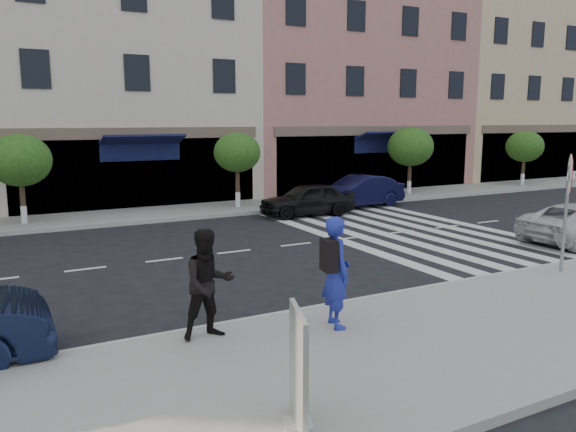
# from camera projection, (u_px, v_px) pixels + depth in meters

# --- Properties ---
(ground) EXTENTS (120.00, 120.00, 0.00)m
(ground) POSITION_uv_depth(u_px,v_px,m) (304.00, 289.00, 12.36)
(ground) COLOR black
(ground) RESTS_ON ground
(sidewalk_near) EXTENTS (60.00, 4.50, 0.15)m
(sidewalk_near) POSITION_uv_depth(u_px,v_px,m) (418.00, 346.00, 9.09)
(sidewalk_near) COLOR gray
(sidewalk_near) RESTS_ON ground
(sidewalk_far) EXTENTS (60.00, 3.00, 0.15)m
(sidewalk_far) POSITION_uv_depth(u_px,v_px,m) (165.00, 213.00, 21.92)
(sidewalk_far) COLOR gray
(sidewalk_far) RESTS_ON ground
(building_centre) EXTENTS (11.00, 9.00, 11.00)m
(building_centre) POSITION_uv_depth(u_px,v_px,m) (114.00, 80.00, 25.99)
(building_centre) COLOR beige
(building_centre) RESTS_ON ground
(building_east_mid) EXTENTS (13.00, 9.00, 13.00)m
(building_east_mid) POSITION_uv_depth(u_px,v_px,m) (333.00, 69.00, 31.37)
(building_east_mid) COLOR #B7756C
(building_east_mid) RESTS_ON ground
(building_east_far) EXTENTS (12.00, 9.00, 12.00)m
(building_east_far) POSITION_uv_depth(u_px,v_px,m) (492.00, 84.00, 37.23)
(building_east_far) COLOR #D9BA8B
(building_east_far) RESTS_ON ground
(street_tree_wb) EXTENTS (2.10, 2.10, 3.06)m
(street_tree_wb) POSITION_uv_depth(u_px,v_px,m) (20.00, 161.00, 19.06)
(street_tree_wb) COLOR #473323
(street_tree_wb) RESTS_ON sidewalk_far
(street_tree_c) EXTENTS (1.90, 1.90, 3.04)m
(street_tree_c) POSITION_uv_depth(u_px,v_px,m) (237.00, 153.00, 22.75)
(street_tree_c) COLOR #473323
(street_tree_c) RESTS_ON sidewalk_far
(street_tree_ea) EXTENTS (2.20, 2.20, 3.19)m
(street_tree_ea) POSITION_uv_depth(u_px,v_px,m) (410.00, 147.00, 26.90)
(street_tree_ea) COLOR #473323
(street_tree_ea) RESTS_ON sidewalk_far
(street_tree_eb) EXTENTS (2.00, 2.00, 2.94)m
(street_tree_eb) POSITION_uv_depth(u_px,v_px,m) (525.00, 147.00, 30.63)
(street_tree_eb) COLOR #473323
(street_tree_eb) RESTS_ON sidewalk_far
(stop_sign) EXTENTS (0.94, 0.33, 2.76)m
(stop_sign) POSITION_uv_depth(u_px,v_px,m) (569.00, 188.00, 12.90)
(stop_sign) COLOR gray
(stop_sign) RESTS_ON sidewalk_near
(photographer) EXTENTS (0.60, 0.78, 1.93)m
(photographer) POSITION_uv_depth(u_px,v_px,m) (336.00, 272.00, 9.59)
(photographer) COLOR #212B97
(photographer) RESTS_ON sidewalk_near
(walker) EXTENTS (0.89, 0.70, 1.81)m
(walker) POSITION_uv_depth(u_px,v_px,m) (209.00, 284.00, 9.09)
(walker) COLOR black
(walker) RESTS_ON sidewalk_near
(poster_board) EXTENTS (0.41, 0.89, 1.41)m
(poster_board) POSITION_uv_depth(u_px,v_px,m) (299.00, 371.00, 6.45)
(poster_board) COLOR beige
(poster_board) RESTS_ON sidewalk_near
(car_far_mid) EXTENTS (3.81, 1.71, 1.27)m
(car_far_mid) POSITION_uv_depth(u_px,v_px,m) (307.00, 199.00, 21.74)
(car_far_mid) COLOR black
(car_far_mid) RESTS_ON ground
(car_far_right) EXTENTS (4.24, 1.86, 1.35)m
(car_far_right) POSITION_uv_depth(u_px,v_px,m) (358.00, 191.00, 23.78)
(car_far_right) COLOR black
(car_far_right) RESTS_ON ground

